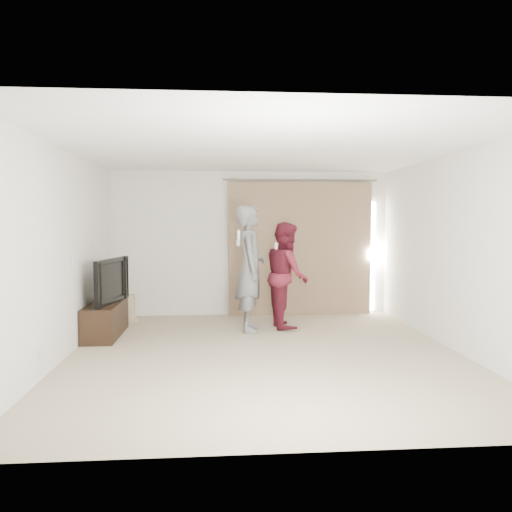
{
  "coord_description": "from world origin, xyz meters",
  "views": [
    {
      "loc": [
        -0.61,
        -6.27,
        1.7
      ],
      "look_at": [
        -0.02,
        1.2,
        1.18
      ],
      "focal_mm": 35.0,
      "sensor_mm": 36.0,
      "label": 1
    }
  ],
  "objects_px": {
    "person_woman": "(286,275)",
    "person_man": "(250,268)",
    "tv": "(105,281)",
    "tv_console": "(105,319)"
  },
  "relations": [
    {
      "from": "person_woman",
      "to": "person_man",
      "type": "bearing_deg",
      "value": -158.45
    },
    {
      "from": "person_woman",
      "to": "tv",
      "type": "bearing_deg",
      "value": -171.17
    },
    {
      "from": "person_man",
      "to": "tv_console",
      "type": "bearing_deg",
      "value": -174.91
    },
    {
      "from": "tv",
      "to": "person_man",
      "type": "distance_m",
      "value": 2.18
    },
    {
      "from": "tv_console",
      "to": "tv",
      "type": "height_order",
      "value": "tv"
    },
    {
      "from": "tv",
      "to": "person_woman",
      "type": "distance_m",
      "value": 2.8
    },
    {
      "from": "tv_console",
      "to": "tv",
      "type": "relative_size",
      "value": 1.11
    },
    {
      "from": "tv_console",
      "to": "person_man",
      "type": "xyz_separation_m",
      "value": [
        2.17,
        0.19,
        0.73
      ]
    },
    {
      "from": "tv_console",
      "to": "person_woman",
      "type": "bearing_deg",
      "value": 8.83
    },
    {
      "from": "tv",
      "to": "person_man",
      "type": "relative_size",
      "value": 0.59
    }
  ]
}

